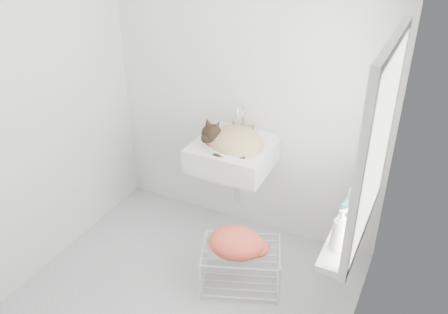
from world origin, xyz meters
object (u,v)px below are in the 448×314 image
at_px(sink, 232,145).
at_px(bottle_c, 357,203).
at_px(bottle_a, 338,248).
at_px(cat, 233,141).
at_px(wire_rack, 241,267).
at_px(bottle_b, 349,222).

bearing_deg(sink, bottle_c, -19.29).
bearing_deg(bottle_a, cat, 141.16).
bearing_deg(bottle_c, sink, 160.71).
distance_m(sink, wire_rack, 0.88).
bearing_deg(bottle_b, bottle_c, 90.00).
bearing_deg(sink, bottle_a, -39.09).
xyz_separation_m(wire_rack, bottle_b, (0.70, -0.10, 0.70)).
relative_size(bottle_a, bottle_c, 1.21).
xyz_separation_m(sink, bottle_b, (0.98, -0.55, 0.00)).
bearing_deg(bottle_a, bottle_c, 90.00).
xyz_separation_m(cat, wire_rack, (0.27, -0.43, -0.74)).
xyz_separation_m(sink, wire_rack, (0.28, -0.45, -0.70)).
relative_size(bottle_a, bottle_b, 1.16).
bearing_deg(bottle_c, bottle_b, -90.00).
height_order(sink, bottle_b, sink).
distance_m(bottle_a, bottle_b, 0.25).
relative_size(sink, bottle_b, 3.22).
height_order(wire_rack, bottle_c, bottle_c).
bearing_deg(sink, wire_rack, -57.48).
xyz_separation_m(wire_rack, bottle_a, (0.70, -0.35, 0.70)).
relative_size(cat, bottle_c, 2.59).
xyz_separation_m(cat, bottle_a, (0.97, -0.78, -0.04)).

